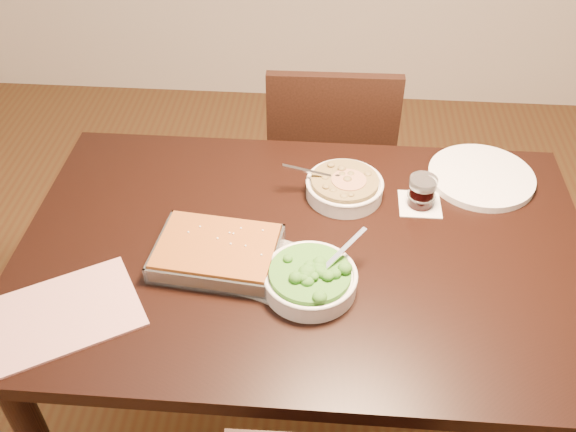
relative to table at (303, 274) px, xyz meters
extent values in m
plane|color=#4D2C16|center=(0.00, 0.00, -0.65)|extent=(4.00, 4.00, 0.00)
cube|color=black|center=(0.00, 0.00, 0.08)|extent=(1.40, 0.90, 0.04)
cube|color=black|center=(0.00, 0.00, 0.01)|extent=(1.26, 0.76, 0.08)
cylinder|color=black|center=(-0.62, 0.37, -0.30)|extent=(0.07, 0.07, 0.71)
cylinder|color=black|center=(0.62, 0.37, -0.30)|extent=(0.07, 0.07, 0.71)
cube|color=#AC3137|center=(-0.51, -0.25, 0.10)|extent=(0.38, 0.36, 0.01)
cube|color=#23232A|center=(-0.11, -0.07, 0.10)|extent=(0.34, 0.29, 0.01)
cube|color=white|center=(0.29, 0.18, 0.10)|extent=(0.11, 0.11, 0.00)
cylinder|color=white|center=(0.10, 0.21, 0.11)|extent=(0.20, 0.20, 0.04)
torus|color=white|center=(0.10, 0.21, 0.14)|extent=(0.21, 0.21, 0.01)
cylinder|color=#3C3010|center=(0.10, 0.21, 0.14)|extent=(0.18, 0.18, 0.02)
cube|color=silver|center=(0.03, 0.20, 0.16)|extent=(0.13, 0.02, 0.04)
cylinder|color=maroon|center=(0.11, 0.20, 0.15)|extent=(0.09, 0.09, 0.00)
cylinder|color=white|center=(0.02, -0.13, 0.12)|extent=(0.21, 0.21, 0.04)
torus|color=white|center=(0.02, -0.13, 0.14)|extent=(0.22, 0.22, 0.01)
cylinder|color=#275413|center=(0.02, -0.13, 0.14)|extent=(0.19, 0.19, 0.02)
cube|color=silver|center=(0.07, -0.08, 0.16)|extent=(0.10, 0.11, 0.04)
cube|color=silver|center=(-0.20, -0.06, 0.10)|extent=(0.31, 0.24, 0.01)
cube|color=#63330E|center=(-0.20, -0.06, 0.12)|extent=(0.29, 0.22, 0.05)
cube|color=silver|center=(-0.19, 0.04, 0.12)|extent=(0.29, 0.04, 0.04)
cube|color=silver|center=(-0.21, -0.16, 0.12)|extent=(0.29, 0.04, 0.04)
cube|color=silver|center=(-0.06, -0.08, 0.12)|extent=(0.03, 0.21, 0.04)
cube|color=silver|center=(-0.34, -0.05, 0.12)|extent=(0.03, 0.21, 0.04)
cylinder|color=black|center=(0.29, 0.18, 0.13)|extent=(0.06, 0.06, 0.06)
cylinder|color=silver|center=(0.29, 0.18, 0.17)|extent=(0.07, 0.07, 0.02)
cylinder|color=white|center=(0.47, 0.30, 0.11)|extent=(0.29, 0.29, 0.02)
cube|color=black|center=(0.05, 0.79, -0.23)|extent=(0.43, 0.43, 0.04)
cylinder|color=black|center=(0.23, 0.97, -0.45)|extent=(0.04, 0.04, 0.41)
cylinder|color=black|center=(0.24, 0.62, -0.45)|extent=(0.04, 0.04, 0.41)
cylinder|color=black|center=(-0.13, 0.97, -0.45)|extent=(0.04, 0.04, 0.41)
cylinder|color=black|center=(-0.12, 0.61, -0.45)|extent=(0.04, 0.04, 0.41)
cube|color=black|center=(0.06, 0.60, 0.01)|extent=(0.42, 0.04, 0.45)
camera|label=1|loc=(0.05, -1.13, 1.18)|focal=40.00mm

